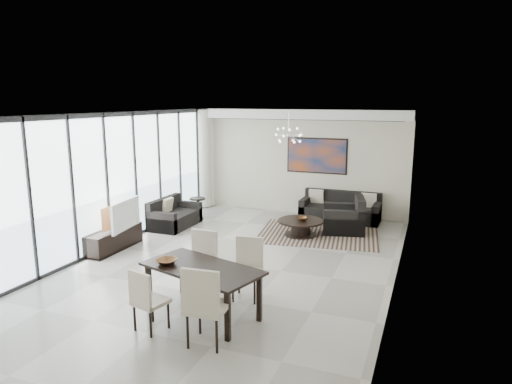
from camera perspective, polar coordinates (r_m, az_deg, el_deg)
The scene contains 20 objects.
room_shell at distance 8.46m, azimuth 0.04°, elevation -0.20°, with size 6.00×9.00×2.90m.
window_wall at distance 10.13m, azimuth -17.74°, elevation 1.30°, with size 0.37×8.95×2.90m.
soffit at distance 12.52m, azimuth 5.29°, elevation 9.65°, with size 5.98×0.40×0.26m, color white.
painting at distance 12.64m, azimuth 7.59°, elevation 4.52°, with size 1.68×0.04×0.98m, color #A94717.
chandelier at distance 10.73m, azimuth 4.11°, elevation 7.12°, with size 0.66×0.66×0.71m.
rug at distance 11.06m, azimuth 7.83°, elevation -5.20°, with size 2.79×2.14×0.01m, color black.
coffee_table at distance 10.85m, azimuth 5.58°, elevation -4.35°, with size 1.07×1.07×0.37m.
bowl_coffee at distance 10.77m, azimuth 5.82°, elevation -3.35°, with size 0.25×0.25×0.08m, color brown.
sofa_main at distance 12.34m, azimuth 10.50°, elevation -2.34°, with size 2.07×0.85×0.75m.
loveseat at distance 11.75m, azimuth -10.26°, elevation -3.09°, with size 0.80×1.43×0.71m.
armchair at distance 11.32m, azimuth 11.08°, elevation -3.42°, with size 1.17×1.21×0.85m.
side_table at distance 12.31m, azimuth -7.32°, elevation -1.59°, with size 0.43×0.43×0.59m.
tv_console at distance 10.26m, azimuth -17.30°, elevation -5.67°, with size 0.41×1.46×0.46m, color black.
television at distance 10.08m, azimuth -16.53°, elevation -2.74°, with size 1.09×0.14×0.63m, color gray.
dining_table at distance 6.87m, azimuth -6.77°, elevation -9.96°, with size 1.97×1.36×0.75m.
dining_chair_sw at distance 6.57m, azimuth -13.62°, elevation -12.65°, with size 0.51×0.51×0.91m.
dining_chair_se at distance 6.02m, azimuth -6.50°, elevation -13.43°, with size 0.55×0.55×1.11m.
dining_chair_nw at distance 7.69m, azimuth -6.84°, elevation -8.10°, with size 0.50×0.50×1.04m.
dining_chair_ne at distance 7.46m, azimuth -1.00°, elevation -8.91°, with size 0.51×0.51×0.98m.
bowl_dining at distance 7.04m, azimuth -11.13°, elevation -8.51°, with size 0.31×0.31×0.08m, color brown.
Camera 1 is at (3.47, -7.72, 3.17)m, focal length 32.00 mm.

